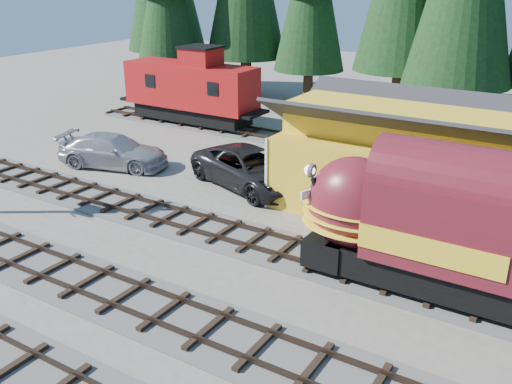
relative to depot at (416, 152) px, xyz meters
The scene contains 7 objects.
ground 10.91m from the depot, 89.99° to the right, with size 120.00×120.00×0.00m, color #6B665B.
track_spur 12.83m from the depot, 143.13° to the left, with size 32.00×3.20×0.33m.
depot is the anchor object (origin of this frame).
locomotive 8.29m from the depot, 51.80° to the right, with size 15.07×3.00×4.10m.
caboose 19.98m from the depot, 157.95° to the left, with size 9.99×2.90×5.19m.
pickup_truck_a 8.37m from the depot, behind, with size 3.31×7.18×1.99m, color black.
pickup_truck_b 16.80m from the depot, behind, with size 2.57×6.33×1.84m, color #9EA0A6.
Camera 1 is at (6.75, -13.95, 10.59)m, focal length 40.00 mm.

